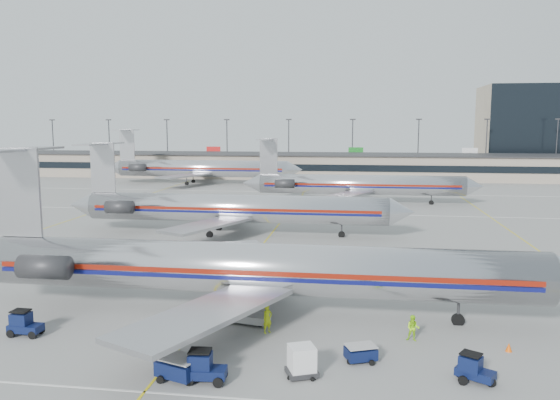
% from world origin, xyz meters
% --- Properties ---
extents(ground, '(260.00, 260.00, 0.00)m').
position_xyz_m(ground, '(0.00, 0.00, 0.00)').
color(ground, gray).
rests_on(ground, ground).
extents(apron_markings, '(160.00, 0.15, 0.02)m').
position_xyz_m(apron_markings, '(0.00, 10.00, 0.01)').
color(apron_markings, silver).
rests_on(apron_markings, ground).
extents(terminal, '(162.00, 17.00, 6.25)m').
position_xyz_m(terminal, '(0.00, 97.97, 3.16)').
color(terminal, gray).
rests_on(terminal, ground).
extents(light_mast_row, '(163.60, 0.40, 15.28)m').
position_xyz_m(light_mast_row, '(0.00, 112.00, 8.58)').
color(light_mast_row, '#38383D').
rests_on(light_mast_row, ground).
extents(distant_building, '(30.00, 20.00, 25.00)m').
position_xyz_m(distant_building, '(62.00, 128.00, 12.50)').
color(distant_building, tan).
rests_on(distant_building, ground).
extents(jet_foreground, '(45.46, 26.77, 11.90)m').
position_xyz_m(jet_foreground, '(2.83, -6.03, 3.45)').
color(jet_foreground, silver).
rests_on(jet_foreground, ground).
extents(jet_second_row, '(43.44, 25.58, 11.37)m').
position_xyz_m(jet_second_row, '(-5.17, 22.25, 3.30)').
color(jet_second_row, silver).
rests_on(jet_second_row, ground).
extents(jet_third_row, '(41.32, 25.42, 11.30)m').
position_xyz_m(jet_third_row, '(10.21, 52.09, 3.28)').
color(jet_third_row, silver).
rests_on(jet_third_row, ground).
extents(jet_back_row, '(46.33, 28.50, 12.67)m').
position_xyz_m(jet_back_row, '(-25.65, 78.42, 3.68)').
color(jet_back_row, silver).
rests_on(jet_back_row, ground).
extents(tug_left, '(2.09, 1.10, 1.68)m').
position_xyz_m(tug_left, '(-10.53, -11.90, 0.76)').
color(tug_left, '#0A133A').
rests_on(tug_left, ground).
extents(tug_center, '(2.22, 1.22, 1.75)m').
position_xyz_m(tug_center, '(2.66, -16.51, 0.80)').
color(tug_center, '#0A133A').
rests_on(tug_center, ground).
extents(tug_right, '(2.16, 1.83, 1.58)m').
position_xyz_m(tug_right, '(16.67, -14.51, 0.72)').
color(tug_right, '#0A133A').
rests_on(tug_right, ground).
extents(cart_inner, '(2.51, 2.10, 1.22)m').
position_xyz_m(cart_inner, '(1.25, -16.35, 0.65)').
color(cart_inner, '#0A133A').
rests_on(cart_inner, ground).
extents(cart_outer, '(1.99, 1.70, 0.96)m').
position_xyz_m(cart_outer, '(10.84, -12.78, 0.51)').
color(cart_outer, '#0A133A').
rests_on(cart_outer, ground).
extents(uld_container, '(1.98, 1.84, 1.69)m').
position_xyz_m(uld_container, '(7.70, -15.08, 0.85)').
color(uld_container, '#2D2D30').
rests_on(uld_container, ground).
extents(belt_loader, '(4.37, 2.02, 2.24)m').
position_xyz_m(belt_loader, '(3.02, -7.71, 0.60)').
color(belt_loader, '#9F9F9F').
rests_on(belt_loader, ground).
extents(ramp_worker_near, '(0.80, 0.80, 1.87)m').
position_xyz_m(ramp_worker_near, '(4.87, -9.25, 0.94)').
color(ramp_worker_near, '#A9C512').
rests_on(ramp_worker_near, ground).
extents(ramp_worker_far, '(0.90, 0.75, 1.65)m').
position_xyz_m(ramp_worker_far, '(14.09, -9.31, 0.83)').
color(ramp_worker_far, '#A2EF16').
rests_on(ramp_worker_far, ground).
extents(cone_right, '(0.43, 0.43, 0.53)m').
position_xyz_m(cone_right, '(19.61, -10.15, 0.26)').
color(cone_right, '#F35608').
rests_on(cone_right, ground).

